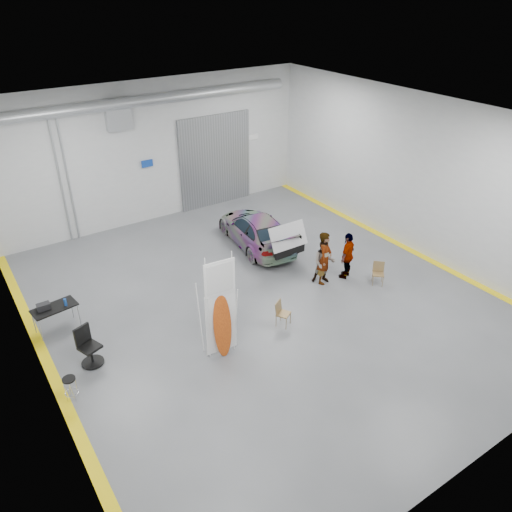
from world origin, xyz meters
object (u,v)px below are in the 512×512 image
sedan_car (256,230)px  office_chair (89,348)px  work_table (52,308)px  person_c (348,255)px  folding_chair_far (377,278)px  person_b (324,262)px  folding_chair_near (283,318)px  surfboard_display (222,316)px  shop_stool (71,389)px  person_a (325,258)px

sedan_car → office_chair: 8.47m
sedan_car → office_chair: sedan_car is taller
work_table → office_chair: office_chair is taller
person_c → office_chair: 9.13m
sedan_car → folding_chair_far: sedan_car is taller
person_b → folding_chair_near: person_b is taller
person_b → folding_chair_near: size_ratio=1.95×
person_c → surfboard_display: 5.97m
folding_chair_near → shop_stool: size_ratio=1.20×
sedan_car → folding_chair_near: size_ratio=5.47×
folding_chair_far → person_a: bearing=-176.6°
sedan_car → person_c: person_c is taller
person_a → surfboard_display: size_ratio=0.60×
surfboard_display → folding_chair_near: bearing=9.1°
work_table → shop_stool: bearing=-97.2°
office_chair → person_a: bearing=-23.0°
person_b → folding_chair_far: person_b is taller
sedan_car → surfboard_display: bearing=56.5°
person_c → shop_stool: (-9.96, -0.57, -0.54)m
person_a → folding_chair_far: 2.03m
person_a → folding_chair_near: (-2.69, -1.25, -0.72)m
shop_stool → folding_chair_near: bearing=-4.4°
surfboard_display → work_table: size_ratio=2.37×
office_chair → person_c: bearing=-23.9°
person_a → shop_stool: 9.11m
folding_chair_far → shop_stool: bearing=-140.3°
office_chair → shop_stool: bearing=-147.9°
surfboard_display → office_chair: bearing=157.2°
person_c → surfboard_display: (-5.83, -1.21, 0.44)m
folding_chair_near → folding_chair_far: folding_chair_near is taller
surfboard_display → office_chair: surfboard_display is taller
person_a → work_table: 8.99m
sedan_car → folding_chair_near: (-2.28, -4.91, -0.40)m
person_a → person_c: size_ratio=1.11×
person_b → folding_chair_near: 3.00m
sedan_car → work_table: bearing=16.7°
person_b → office_chair: person_b is taller
sedan_car → person_b: bearing=104.3°
person_b → work_table: 8.97m
person_a → person_b: 0.17m
person_b → work_table: (-8.64, 2.42, 0.01)m
person_b → surfboard_display: 5.13m
folding_chair_near → shop_stool: folding_chair_near is taller
surfboard_display → folding_chair_near: 2.48m
sedan_car → shop_stool: 9.72m
person_b → surfboard_display: (-4.91, -1.40, 0.52)m
person_b → shop_stool: (-9.04, -0.76, -0.46)m
person_c → shop_stool: 9.99m
person_a → office_chair: bearing=143.5°
person_c → folding_chair_far: size_ratio=2.15×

